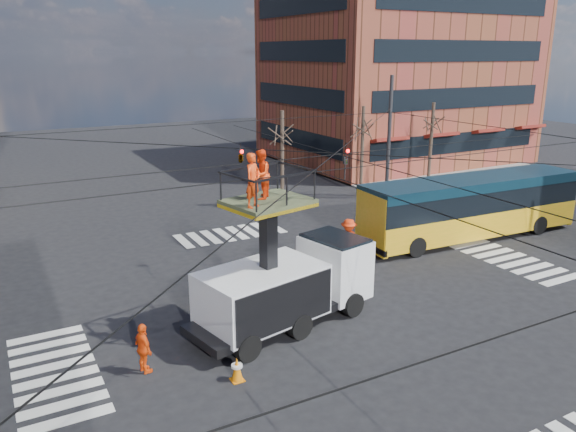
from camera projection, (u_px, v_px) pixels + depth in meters
The scene contains 13 objects.
ground at pixel (332, 305), 21.63m from camera, with size 120.00×120.00×0.00m, color black.
sidewalk_ne at pixel (404, 163), 48.95m from camera, with size 18.00×18.00×0.12m, color slate.
crosswalks at pixel (332, 304), 21.63m from camera, with size 22.40×22.40×0.02m, color silver, non-canonical shape.
building_ne at pixel (395, 80), 49.96m from camera, with size 20.06×16.06×14.00m.
overhead_network at pixel (327, 195), 20.74m from camera, with size 24.24×24.24×8.00m.
tree_a at pixel (282, 133), 34.01m from camera, with size 2.00×2.00×6.00m.
tree_b at pixel (363, 127), 36.76m from camera, with size 2.00×2.00×6.00m.
tree_c at pixel (432, 122), 39.51m from camera, with size 2.00×2.00×6.00m.
utility_truck at pixel (287, 269), 19.62m from camera, with size 7.33×3.80×6.42m.
city_bus at pixel (471, 206), 29.04m from camera, with size 12.62×3.22×3.20m.
traffic_cone at pixel (237, 369), 16.54m from camera, with size 0.36×0.36×0.75m, color orange.
worker_ground at pixel (144, 348), 16.86m from camera, with size 0.94×0.39×1.60m, color #F6500F.
flagger at pixel (349, 240), 25.98m from camera, with size 1.29×0.74×2.00m, color red.
Camera 1 is at (-10.94, -16.59, 9.36)m, focal length 35.00 mm.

